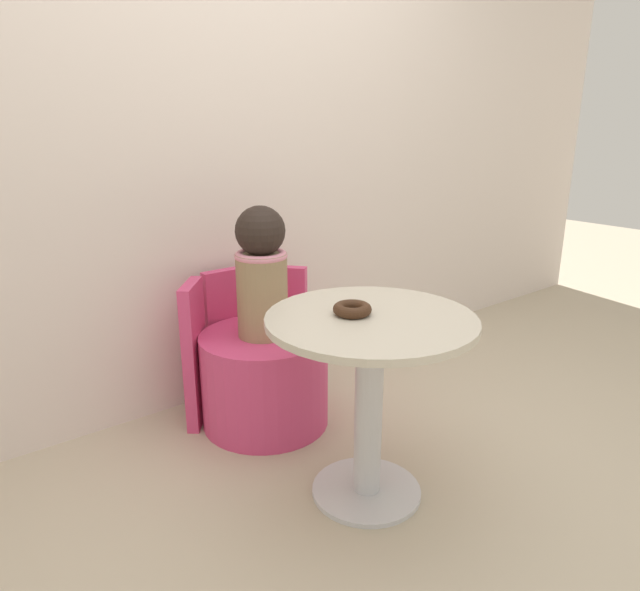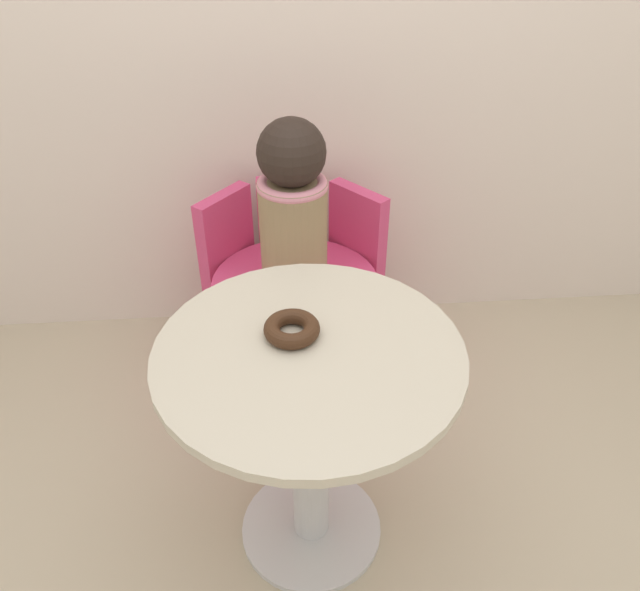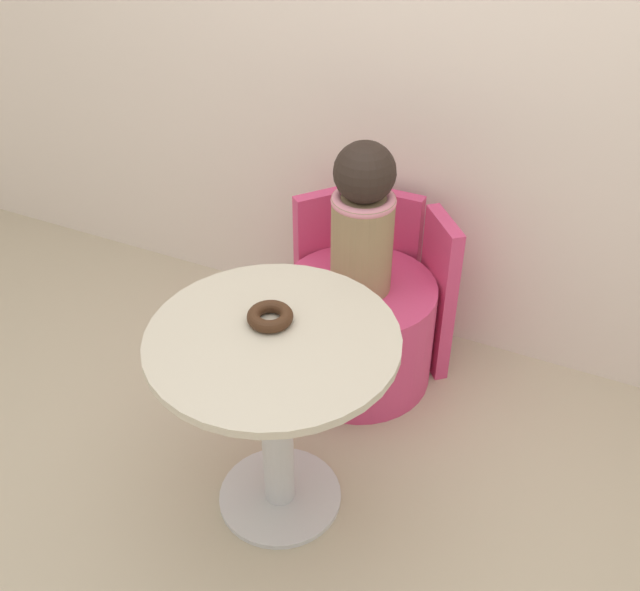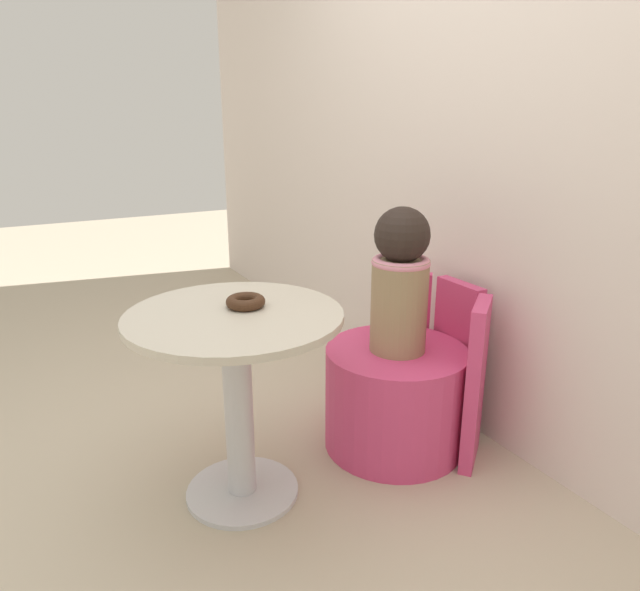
# 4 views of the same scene
# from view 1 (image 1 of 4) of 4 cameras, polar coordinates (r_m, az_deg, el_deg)

# --- Properties ---
(ground_plane) EXTENTS (12.00, 12.00, 0.00)m
(ground_plane) POSITION_cam_1_polar(r_m,az_deg,el_deg) (2.16, 7.21, -19.35)
(ground_plane) COLOR #B7A88E
(back_wall) EXTENTS (6.00, 0.06, 2.40)m
(back_wall) POSITION_cam_1_polar(r_m,az_deg,el_deg) (2.65, -9.98, 15.15)
(back_wall) COLOR silver
(back_wall) RESTS_ON ground_plane
(round_table) EXTENTS (0.70, 0.70, 0.67)m
(round_table) POSITION_cam_1_polar(r_m,az_deg,el_deg) (1.93, 4.98, -7.43)
(round_table) COLOR silver
(round_table) RESTS_ON ground_plane
(tub_chair) EXTENTS (0.55, 0.55, 0.41)m
(tub_chair) POSITION_cam_1_polar(r_m,az_deg,el_deg) (2.51, -5.53, -8.31)
(tub_chair) COLOR #D13D70
(tub_chair) RESTS_ON ground_plane
(booth_backrest) EXTENTS (0.65, 0.24, 0.64)m
(booth_backrest) POSITION_cam_1_polar(r_m,az_deg,el_deg) (2.65, -8.30, -4.39)
(booth_backrest) COLOR #D13D70
(booth_backrest) RESTS_ON ground_plane
(child_figure) EXTENTS (0.22, 0.22, 0.55)m
(child_figure) POSITION_cam_1_polar(r_m,az_deg,el_deg) (2.35, -5.87, 2.35)
(child_figure) COLOR #937A56
(child_figure) RESTS_ON tub_chair
(donut) EXTENTS (0.13, 0.13, 0.04)m
(donut) POSITION_cam_1_polar(r_m,az_deg,el_deg) (1.87, 3.25, -1.36)
(donut) COLOR #3D2314
(donut) RESTS_ON round_table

